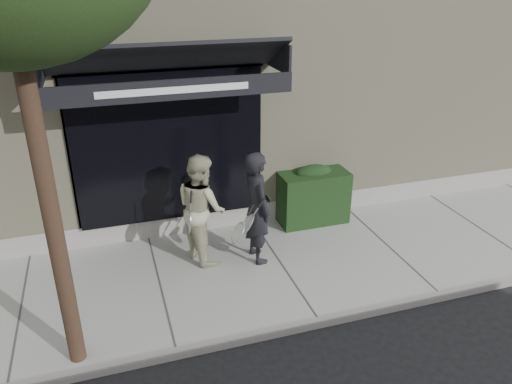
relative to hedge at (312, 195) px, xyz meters
name	(u,v)px	position (x,y,z in m)	size (l,w,h in m)	color
ground	(280,268)	(-1.10, -1.25, -0.66)	(80.00, 80.00, 0.00)	black
sidewalk	(280,265)	(-1.10, -1.25, -0.60)	(20.00, 3.00, 0.12)	#9C9C97
curb	(319,322)	(-1.10, -2.80, -0.59)	(20.00, 0.10, 0.14)	gray
building_facade	(208,55)	(-1.11, 3.71, 2.08)	(14.30, 8.04, 5.64)	#B4AC89
hedge	(312,195)	(0.00, 0.00, 0.00)	(1.30, 0.70, 1.14)	black
pedestrian_front	(257,208)	(-1.43, -0.99, 0.41)	(0.79, 0.90, 1.90)	black
pedestrian_back	(201,208)	(-2.27, -0.67, 0.38)	(0.92, 1.05, 1.83)	#B4B390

